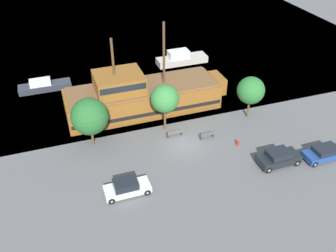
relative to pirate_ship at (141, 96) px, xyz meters
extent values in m
plane|color=#5B5B5E|center=(2.34, -8.03, -1.91)|extent=(160.00, 160.00, 0.00)
plane|color=#38667F|center=(2.34, 35.97, -1.91)|extent=(80.00, 80.00, 0.00)
cube|color=brown|center=(0.21, 0.00, -0.47)|extent=(17.87, 5.68, 2.88)
cube|color=black|center=(0.21, 0.00, -0.90)|extent=(17.51, 5.76, 0.45)
cube|color=brown|center=(9.74, 0.00, -0.03)|extent=(1.40, 3.12, 2.02)
cube|color=brown|center=(0.21, 0.00, 1.10)|extent=(17.16, 5.22, 0.25)
cube|color=brown|center=(-2.47, 0.00, 2.21)|extent=(5.36, 4.54, 1.97)
cube|color=black|center=(-2.47, 0.00, 2.51)|extent=(5.09, 4.60, 0.71)
cylinder|color=#4C331E|center=(2.89, 0.00, 4.86)|extent=(0.28, 0.28, 7.28)
cylinder|color=#4C331E|center=(-2.92, 0.00, 4.32)|extent=(0.28, 0.28, 6.19)
cube|color=#2D333D|center=(-10.52, 8.94, -1.51)|extent=(6.63, 1.88, 0.80)
cube|color=silver|center=(-11.02, 8.94, -0.76)|extent=(2.65, 1.47, 0.70)
cube|color=black|center=(-10.22, 8.94, -0.76)|extent=(0.12, 1.32, 0.56)
cube|color=#B7B2A8|center=(9.29, 10.69, -1.43)|extent=(7.52, 2.29, 0.95)
cube|color=silver|center=(8.73, 10.69, -0.42)|extent=(3.01, 1.79, 1.08)
cube|color=black|center=(9.63, 10.69, -0.42)|extent=(0.12, 1.60, 0.86)
cube|color=navy|center=(14.79, -14.84, -1.37)|extent=(4.63, 1.80, 0.59)
cube|color=black|center=(14.65, -14.84, -0.83)|extent=(2.41, 1.62, 0.48)
cylinder|color=black|center=(16.66, -14.03, -1.59)|extent=(0.64, 0.22, 0.64)
cylinder|color=gray|center=(16.66, -14.03, -1.59)|extent=(0.24, 0.25, 0.24)
cylinder|color=black|center=(12.92, -15.65, -1.59)|extent=(0.64, 0.22, 0.64)
cylinder|color=gray|center=(12.92, -15.65, -1.59)|extent=(0.24, 0.25, 0.24)
cylinder|color=black|center=(12.92, -14.03, -1.59)|extent=(0.64, 0.22, 0.64)
cylinder|color=gray|center=(12.92, -14.03, -1.59)|extent=(0.24, 0.25, 0.24)
cube|color=white|center=(-5.03, -13.17, -1.39)|extent=(4.06, 1.73, 0.57)
cube|color=black|center=(-5.15, -13.17, -0.79)|extent=(2.11, 1.55, 0.63)
cylinder|color=black|center=(-3.43, -13.95, -1.60)|extent=(0.62, 0.22, 0.62)
cylinder|color=gray|center=(-3.43, -13.95, -1.60)|extent=(0.23, 0.25, 0.23)
cylinder|color=black|center=(-3.43, -12.40, -1.60)|extent=(0.62, 0.22, 0.62)
cylinder|color=gray|center=(-3.43, -12.40, -1.60)|extent=(0.23, 0.25, 0.23)
cylinder|color=black|center=(-6.63, -13.95, -1.60)|extent=(0.62, 0.22, 0.62)
cylinder|color=gray|center=(-6.63, -13.95, -1.60)|extent=(0.23, 0.25, 0.23)
cylinder|color=black|center=(-6.63, -12.40, -1.60)|extent=(0.62, 0.22, 0.62)
cylinder|color=gray|center=(-6.63, -12.40, -1.60)|extent=(0.23, 0.25, 0.23)
cube|color=black|center=(9.83, -14.08, -1.28)|extent=(4.12, 1.89, 0.74)
cube|color=black|center=(9.70, -14.08, -0.63)|extent=(2.14, 1.70, 0.55)
cylinder|color=black|center=(11.40, -14.94, -1.56)|extent=(0.69, 0.22, 0.69)
cylinder|color=gray|center=(11.40, -14.94, -1.56)|extent=(0.26, 0.25, 0.26)
cylinder|color=black|center=(11.40, -13.23, -1.56)|extent=(0.69, 0.22, 0.69)
cylinder|color=gray|center=(11.40, -13.23, -1.56)|extent=(0.26, 0.25, 0.26)
cylinder|color=black|center=(8.25, -14.94, -1.56)|extent=(0.69, 0.22, 0.69)
cylinder|color=gray|center=(8.25, -14.94, -1.56)|extent=(0.26, 0.25, 0.26)
cylinder|color=black|center=(8.25, -13.23, -1.56)|extent=(0.69, 0.22, 0.69)
cylinder|color=gray|center=(8.25, -13.23, -1.56)|extent=(0.26, 0.25, 0.26)
cylinder|color=red|center=(7.52, -10.24, -1.63)|extent=(0.22, 0.22, 0.56)
sphere|color=red|center=(7.52, -10.24, -1.27)|extent=(0.25, 0.25, 0.25)
cylinder|color=red|center=(7.36, -10.24, -1.60)|extent=(0.10, 0.09, 0.09)
cylinder|color=red|center=(7.68, -10.24, -1.60)|extent=(0.10, 0.09, 0.09)
cube|color=#4C4742|center=(1.88, -6.40, -1.48)|extent=(1.68, 0.45, 0.05)
cube|color=#4C4742|center=(1.88, -6.59, -1.26)|extent=(1.68, 0.06, 0.40)
cube|color=#2D2D2D|center=(1.10, -6.40, -1.71)|extent=(0.12, 0.36, 0.40)
cube|color=#2D2D2D|center=(2.66, -6.40, -1.71)|extent=(0.12, 0.36, 0.40)
cube|color=#4C4742|center=(5.02, -7.85, -1.48)|extent=(1.52, 0.45, 0.05)
cube|color=#4C4742|center=(5.02, -8.05, -1.26)|extent=(1.52, 0.06, 0.40)
cube|color=#2D2D2D|center=(4.32, -7.85, -1.71)|extent=(0.12, 0.36, 0.40)
cube|color=#2D2D2D|center=(5.73, -7.85, -1.71)|extent=(0.12, 0.36, 0.40)
cylinder|color=brown|center=(-6.65, -4.97, -0.98)|extent=(0.24, 0.24, 1.85)
sphere|color=#235B28|center=(-6.65, -4.97, 1.57)|extent=(3.81, 3.81, 3.81)
cylinder|color=brown|center=(1.34, -4.79, -0.61)|extent=(0.24, 0.24, 2.58)
sphere|color=#337A38|center=(1.34, -4.79, 1.98)|extent=(3.06, 3.06, 3.06)
cylinder|color=brown|center=(11.21, -5.59, -0.83)|extent=(0.24, 0.24, 2.16)
sphere|color=#286B2D|center=(11.21, -5.59, 1.58)|extent=(3.11, 3.11, 3.11)
camera|label=1|loc=(-9.58, -37.09, 21.84)|focal=40.00mm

